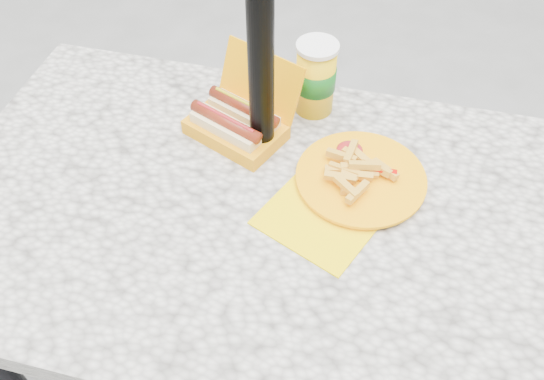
# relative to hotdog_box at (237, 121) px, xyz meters

# --- Properties ---
(ground) EXTENTS (60.00, 60.00, 0.00)m
(ground) POSITION_rel_hotdog_box_xyz_m (0.06, -0.19, -0.79)
(ground) COLOR slate
(picnic_table) EXTENTS (1.20, 0.80, 0.75)m
(picnic_table) POSITION_rel_hotdog_box_xyz_m (0.06, -0.19, -0.14)
(picnic_table) COLOR beige
(picnic_table) RESTS_ON ground
(hotdog_box) EXTENTS (0.25, 0.24, 0.15)m
(hotdog_box) POSITION_rel_hotdog_box_xyz_m (0.00, 0.00, 0.00)
(hotdog_box) COLOR #FFA000
(hotdog_box) RESTS_ON picnic_table
(fries_plate) EXTENTS (0.32, 0.37, 0.05)m
(fries_plate) POSITION_rel_hotdog_box_xyz_m (0.27, -0.08, -0.02)
(fries_plate) COLOR #FFD700
(fries_plate) RESTS_ON picnic_table
(soda_cup) EXTENTS (0.09, 0.09, 0.17)m
(soda_cup) POSITION_rel_hotdog_box_xyz_m (0.14, 0.12, 0.05)
(soda_cup) COLOR yellow
(soda_cup) RESTS_ON picnic_table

